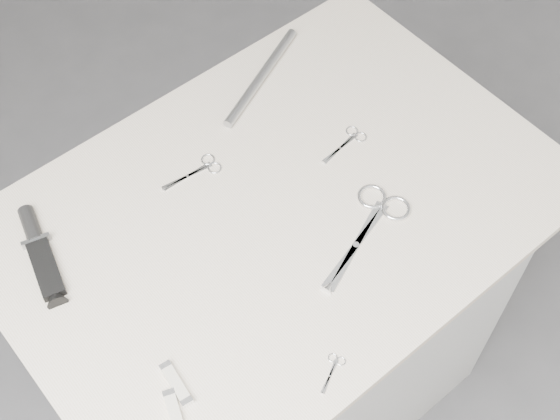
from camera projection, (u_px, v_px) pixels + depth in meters
ground at (279, 394)px, 2.16m from camera, size 4.00×4.00×0.01m
plinth at (279, 322)px, 1.78m from camera, size 0.90×0.60×0.90m
display_board at (278, 210)px, 1.40m from camera, size 1.00×0.70×0.02m
large_shears at (374, 217)px, 1.38m from camera, size 0.23×0.13×0.01m
embroidery_scissors_a at (201, 169)px, 1.44m from camera, size 0.12×0.05×0.00m
embroidery_scissors_b at (349, 141)px, 1.48m from camera, size 0.11×0.05×0.00m
tiny_scissors at (333, 369)px, 1.22m from camera, size 0.07×0.05×0.00m
sheathed_knife at (39, 249)px, 1.34m from camera, size 0.08×0.19×0.02m
pocket_knife_a at (175, 415)px, 1.17m from camera, size 0.04×0.08×0.01m
pocket_knife_b at (176, 384)px, 1.20m from camera, size 0.03×0.08×0.01m
metal_rail at (261, 76)px, 1.56m from camera, size 0.27×0.13×0.02m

